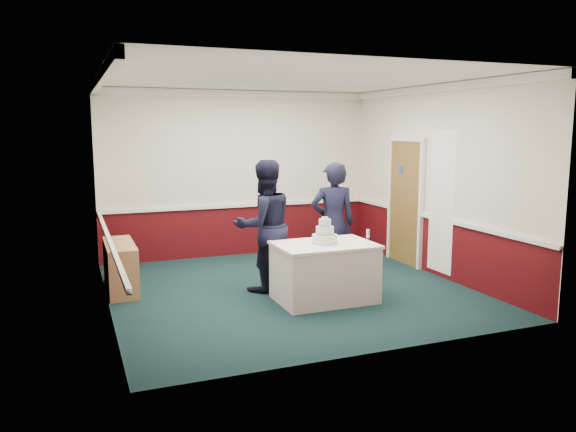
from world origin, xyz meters
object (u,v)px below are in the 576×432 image
object	(u,v)px
person_woman	(333,223)
sideboard	(121,267)
person_man	(264,226)
cake_table	(324,272)
champagne_flute	(368,234)
wedding_cake	(325,235)
cake_knife	(329,246)

from	to	relation	value
person_woman	sideboard	bearing A→B (deg)	0.21
person_man	person_woman	world-z (taller)	person_man
sideboard	person_woman	distance (m)	3.16
cake_table	person_woman	xyz separation A→B (m)	(0.49, 0.75, 0.52)
champagne_flute	person_woman	distance (m)	1.03
cake_table	wedding_cake	distance (m)	0.50
person_man	champagne_flute	bearing A→B (deg)	129.40
cake_knife	person_woman	distance (m)	1.08
wedding_cake	cake_knife	bearing A→B (deg)	-98.53
cake_table	person_woman	bearing A→B (deg)	56.89
cake_table	cake_knife	world-z (taller)	cake_knife
champagne_flute	person_woman	world-z (taller)	person_woman
sideboard	person_man	bearing A→B (deg)	-20.42
cake_knife	person_woman	bearing A→B (deg)	47.31
cake_table	person_man	world-z (taller)	person_man
sideboard	wedding_cake	distance (m)	2.99
champagne_flute	person_man	xyz separation A→B (m)	(-1.09, 1.05, 0.01)
person_man	cake_table	bearing A→B (deg)	120.80
wedding_cake	champagne_flute	world-z (taller)	wedding_cake
champagne_flute	sideboard	bearing A→B (deg)	149.67
wedding_cake	person_man	bearing A→B (deg)	127.49
champagne_flute	person_woman	bearing A→B (deg)	90.76
cake_table	wedding_cake	bearing A→B (deg)	90.00
cake_knife	champagne_flute	bearing A→B (deg)	-22.64
wedding_cake	champagne_flute	size ratio (longest dim) A/B	1.78
sideboard	wedding_cake	xyz separation A→B (m)	(2.53, -1.49, 0.55)
wedding_cake	cake_knife	distance (m)	0.23
sideboard	person_man	size ratio (longest dim) A/B	0.64
sideboard	champagne_flute	xyz separation A→B (m)	(3.03, -1.77, 0.58)
person_man	cake_knife	bearing A→B (deg)	113.35
sideboard	cake_knife	bearing A→B (deg)	-34.10
cake_knife	person_man	size ratio (longest dim) A/B	0.12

